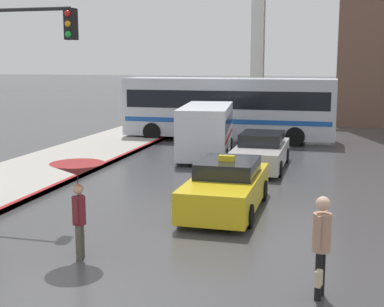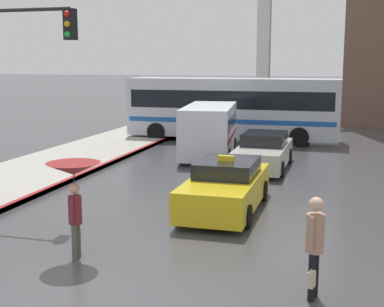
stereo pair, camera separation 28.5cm
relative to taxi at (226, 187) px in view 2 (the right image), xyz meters
name	(u,v)px [view 2 (the right image)]	position (x,y,z in m)	size (l,w,h in m)	color
ground_plane	(45,301)	(-1.80, -6.55, -0.67)	(300.00, 300.00, 0.00)	#424244
taxi	(226,187)	(0.00, 0.00, 0.00)	(1.91, 4.55, 1.57)	gold
sedan_red	(263,152)	(0.14, 6.24, -0.02)	(1.91, 4.65, 1.39)	#B7B2AD
ambulance_van	(209,128)	(-2.54, 8.25, 0.58)	(2.67, 5.51, 2.24)	silver
city_bus	(233,106)	(-2.55, 13.33, 1.15)	(11.00, 2.70, 3.27)	#B2B7C1
pedestrian_with_umbrella	(74,179)	(-2.26, -4.50, 1.05)	(1.13, 1.13, 2.06)	#4C473D
pedestrian_man	(315,240)	(2.70, -5.18, 0.42)	(0.39, 0.62, 1.85)	black
traffic_light	(18,67)	(-5.52, -1.40, 3.31)	(2.97, 0.38, 5.79)	black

